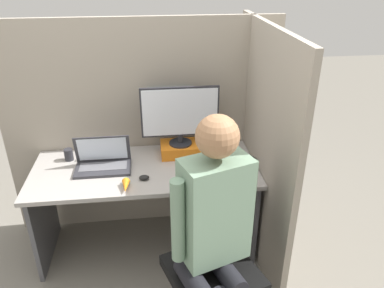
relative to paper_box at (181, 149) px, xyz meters
name	(u,v)px	position (x,y,z in m)	size (l,w,h in m)	color
ground_plane	(151,278)	(-0.27, -0.50, -0.74)	(12.00, 12.00, 0.00)	slate
cubicle_panel_back	(144,129)	(-0.27, 0.19, 0.09)	(2.06, 0.05, 1.66)	gray
cubicle_panel_right	(261,149)	(0.54, -0.24, 0.09)	(0.04, 1.31, 1.66)	gray
desk	(146,187)	(-0.27, -0.17, -0.21)	(1.56, 0.67, 0.70)	#9E9993
paper_box	(181,149)	(0.00, 0.00, 0.00)	(0.29, 0.21, 0.09)	orange
monitor	(180,114)	(0.00, 0.00, 0.28)	(0.56, 0.17, 0.43)	#232328
laptop	(103,162)	(-0.55, -0.14, 0.00)	(0.38, 0.22, 0.23)	#2D2D33
mouse	(144,178)	(-0.27, -0.33, -0.03)	(0.07, 0.05, 0.03)	black
stapler	(242,165)	(0.40, -0.25, -0.02)	(0.05, 0.15, 0.04)	#2D2D33
carrot_toy	(126,186)	(-0.39, -0.43, -0.02)	(0.05, 0.15, 0.05)	orange
office_chair	(216,251)	(0.12, -0.84, -0.23)	(0.59, 0.63, 0.98)	black
person	(213,226)	(0.07, -0.98, 0.07)	(0.46, 0.47, 1.39)	black
pen_cup	(69,155)	(-0.81, 0.01, 0.00)	(0.06, 0.06, 0.09)	#28282D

